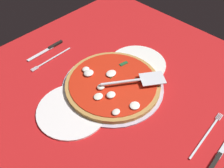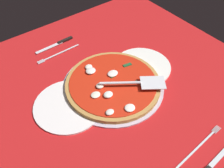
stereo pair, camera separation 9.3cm
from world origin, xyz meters
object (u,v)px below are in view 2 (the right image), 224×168
Objects in this scene: pizza at (112,84)px; pizza_server at (138,83)px; dinner_plate_right at (142,67)px; dinner_plate_left at (69,106)px; place_setting_near at (204,157)px; place_setting_far at (58,49)px.

pizza_server reaches higher than pizza.
dinner_plate_right is at bearing 75.62° from pizza_server.
dinner_plate_left is 1.06× the size of place_setting_near.
dinner_plate_right is 13.69cm from pizza_server.
place_setting_near reaches higher than dinner_plate_right.
place_setting_far is (-4.59, 32.11, -1.52)cm from pizza.
dinner_plate_left is at bearing 173.74° from pizza.
place_setting_far is (-9.01, 71.29, 0.00)cm from place_setting_near.
dinner_plate_right is at bearing 69.84° from place_setting_near.
dinner_plate_left is 33.83cm from dinner_plate_right.
dinner_plate_right is at bearing -0.68° from dinner_plate_left.
dinner_plate_right is 0.65× the size of pizza.
pizza_server is at bearing -47.43° from pizza.
place_setting_far is at bearing 124.49° from dinner_plate_right.
place_setting_near is at bearing 96.08° from place_setting_far.
dinner_plate_right is at bearing 5.25° from pizza.
pizza is at bearing 97.01° from place_setting_far.
dinner_plate_left and dinner_plate_right have the same top height.
place_setting_near is 1.12× the size of place_setting_far.
pizza_server is 40.77cm from place_setting_far.
pizza is 1.73× the size of place_setting_far.
dinner_plate_left is 32.81cm from place_setting_far.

